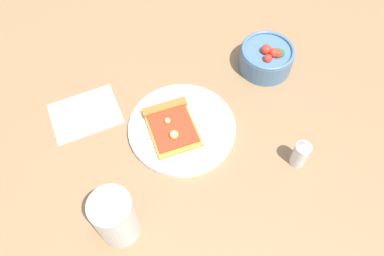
% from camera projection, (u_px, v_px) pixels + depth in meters
% --- Properties ---
extents(ground_plane, '(2.40, 2.40, 0.00)m').
position_uv_depth(ground_plane, '(185.00, 120.00, 0.83)').
color(ground_plane, '#93704C').
rests_on(ground_plane, ground).
extents(plate, '(0.24, 0.24, 0.01)m').
position_uv_depth(plate, '(182.00, 128.00, 0.81)').
color(plate, white).
rests_on(plate, ground_plane).
extents(pizza_slice_main, '(0.12, 0.14, 0.03)m').
position_uv_depth(pizza_slice_main, '(171.00, 124.00, 0.80)').
color(pizza_slice_main, gold).
rests_on(pizza_slice_main, plate).
extents(salad_bowl, '(0.13, 0.13, 0.08)m').
position_uv_depth(salad_bowl, '(266.00, 58.00, 0.89)').
color(salad_bowl, '#4C7299').
rests_on(salad_bowl, ground_plane).
extents(soda_glass, '(0.07, 0.07, 0.13)m').
position_uv_depth(soda_glass, '(116.00, 219.00, 0.65)').
color(soda_glass, silver).
rests_on(soda_glass, ground_plane).
extents(paper_napkin, '(0.18, 0.15, 0.00)m').
position_uv_depth(paper_napkin, '(85.00, 113.00, 0.84)').
color(paper_napkin, white).
rests_on(paper_napkin, ground_plane).
extents(pepper_shaker, '(0.03, 0.03, 0.07)m').
position_uv_depth(pepper_shaker, '(301.00, 153.00, 0.74)').
color(pepper_shaker, silver).
rests_on(pepper_shaker, ground_plane).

